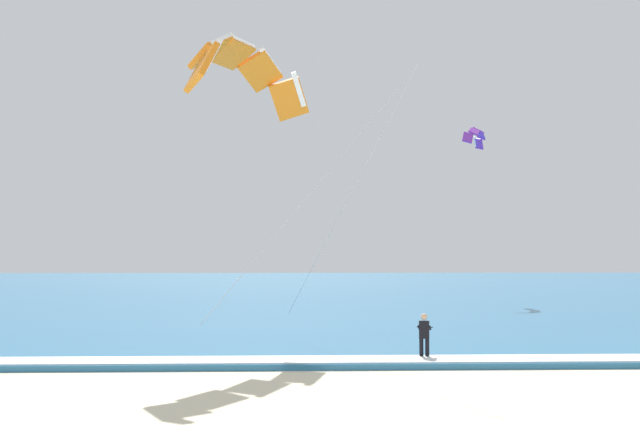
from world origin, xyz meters
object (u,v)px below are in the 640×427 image
at_px(kitesurfer, 424,335).
at_px(kite_distant, 476,135).
at_px(kite_primary, 242,69).
at_px(surfboard, 424,362).

xyz_separation_m(kitesurfer, kite_distant, (9.56, 30.87, 11.97)).
bearing_deg(kite_primary, kitesurfer, -30.24).
relative_size(surfboard, kitesurfer, 0.87).
height_order(kite_primary, kite_distant, kite_distant).
bearing_deg(kitesurfer, surfboard, -103.85).
distance_m(kitesurfer, kite_distant, 34.46).
xyz_separation_m(kite_primary, kite_distant, (16.10, 27.05, 1.81)).
xyz_separation_m(surfboard, kite_distant, (9.56, 30.88, 12.88)).
bearing_deg(kite_primary, surfboard, -30.37).
bearing_deg(kite_primary, kite_distant, 59.24).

